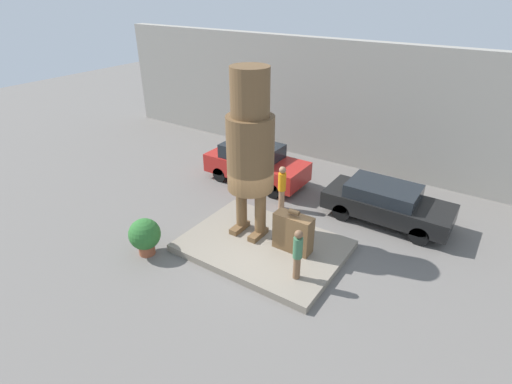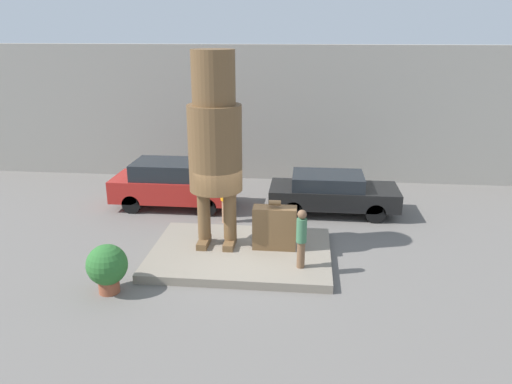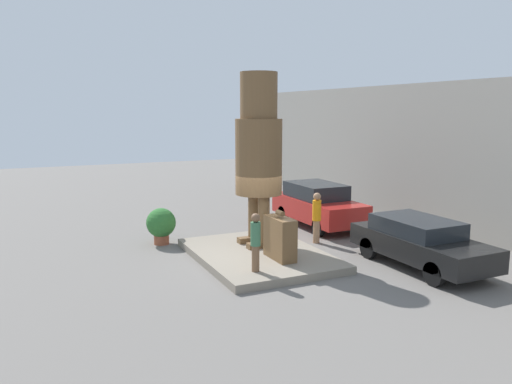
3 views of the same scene
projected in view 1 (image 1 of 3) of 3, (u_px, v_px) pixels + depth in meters
ground_plane at (263, 249)px, 13.01m from camera, size 60.00×60.00×0.00m
pedestal at (263, 246)px, 12.96m from camera, size 5.03×3.65×0.23m
building_backdrop at (363, 108)px, 17.66m from camera, size 28.00×0.60×5.57m
statue_figure at (250, 143)px, 12.02m from camera, size 1.47×1.47×5.44m
giant_suitcase at (293, 233)px, 12.33m from camera, size 1.22×0.49×1.43m
tourist at (298, 253)px, 11.00m from camera, size 0.27×0.27×1.59m
parked_car_red at (255, 163)px, 16.98m from camera, size 4.35×1.85×1.69m
parked_car_black at (386, 202)px, 14.19m from camera, size 4.40×1.80×1.41m
planter_pot at (145, 235)px, 12.47m from camera, size 1.00×1.00×1.24m
worker_hivis at (282, 186)px, 14.90m from camera, size 0.30×0.30×1.75m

